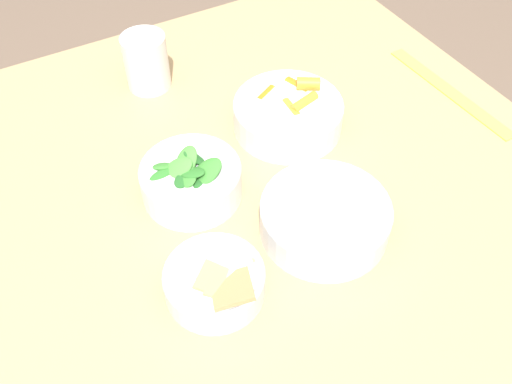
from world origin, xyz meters
name	(u,v)px	position (x,y,z in m)	size (l,w,h in m)	color
ground_plane	(262,373)	(0.00, 0.00, 0.00)	(10.00, 10.00, 0.00)	brown
dining_table	(264,220)	(0.00, 0.00, 0.65)	(0.99, 0.97, 0.77)	tan
bowl_carrots	(288,113)	(-0.08, 0.09, 0.80)	(0.19, 0.19, 0.07)	white
bowl_greens	(190,179)	(-0.02, -0.12, 0.81)	(0.16, 0.16, 0.08)	white
bowl_beans_hotdog	(325,218)	(0.15, 0.02, 0.80)	(0.19, 0.19, 0.06)	silver
bowl_cookies	(215,281)	(0.16, -0.17, 0.80)	(0.14, 0.14, 0.06)	silver
ruler	(449,91)	(-0.01, 0.41, 0.77)	(0.30, 0.04, 0.00)	#EADB4C
cup	(146,62)	(-0.31, -0.08, 0.82)	(0.08, 0.08, 0.10)	silver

